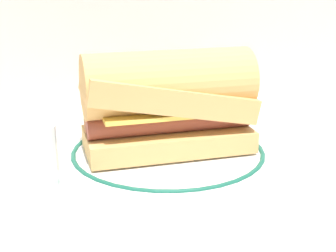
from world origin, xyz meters
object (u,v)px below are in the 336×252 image
Objects in this scene: plate at (168,154)px; sausage_sandwich at (168,100)px; salt_shaker at (188,85)px; drinking_glass at (25,190)px.

plate is 1.27× the size of sausage_sandwich.
plate is 3.35× the size of salt_shaker.
salt_shaker reaches higher than plate.
salt_shaker is (0.10, 0.23, 0.03)m from plate.
sausage_sandwich reaches higher than plate.
sausage_sandwich is 0.25m from salt_shaker.
sausage_sandwich reaches higher than salt_shaker.
sausage_sandwich is 1.95× the size of drinking_glass.
plate is 0.23m from drinking_glass.
drinking_glass reaches higher than salt_shaker.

